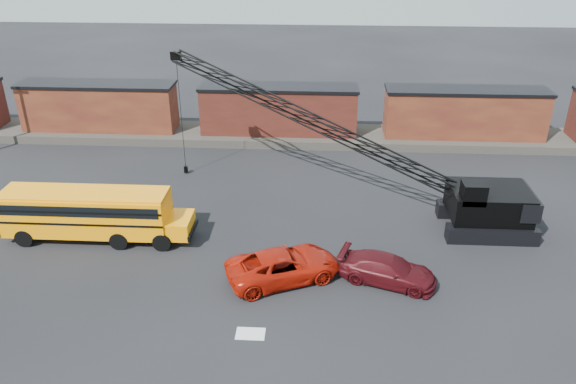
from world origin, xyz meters
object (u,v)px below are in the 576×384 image
object	(u,v)px
maroon_suv	(387,270)
crawler_crane	(314,122)
school_bus	(92,213)
red_pickup	(283,266)

from	to	relation	value
maroon_suv	crawler_crane	bearing A→B (deg)	41.60
school_bus	red_pickup	size ratio (longest dim) A/B	1.87
red_pickup	maroon_suv	distance (m)	5.66
red_pickup	crawler_crane	distance (m)	11.11
maroon_suv	crawler_crane	xyz separation A→B (m)	(-4.28, 9.84, 4.93)
school_bus	crawler_crane	distance (m)	15.16
school_bus	red_pickup	world-z (taller)	school_bus
red_pickup	maroon_suv	world-z (taller)	red_pickup
school_bus	red_pickup	xyz separation A→B (m)	(11.87, -3.66, -0.93)
maroon_suv	crawler_crane	distance (m)	11.81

